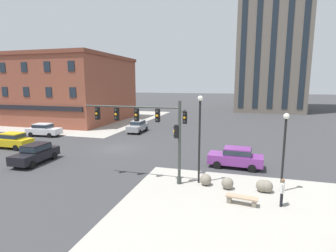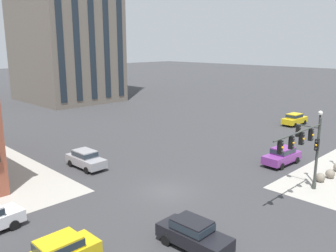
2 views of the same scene
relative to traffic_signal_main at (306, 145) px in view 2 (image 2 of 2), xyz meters
name	(u,v)px [view 2 (image 2 of 2)]	position (x,y,z in m)	size (l,w,h in m)	color
ground_plane	(167,191)	(-6.85, 7.82, -3.98)	(320.00, 320.00, 0.00)	#38383A
traffic_signal_main	(306,145)	(0.00, 0.00, 0.00)	(7.27, 2.09, 5.79)	#383D38
bollard_sphere_curb_a	(320,177)	(3.69, 0.09, -3.59)	(0.79, 0.79, 0.79)	gray
bollard_sphere_curb_b	(330,174)	(5.16, -0.16, -3.59)	(0.79, 0.79, 0.79)	gray
street_lamp_corner_near	(318,139)	(3.15, 0.38, -0.21)	(0.36, 0.36, 6.12)	black
car_main_northbound_near	(282,155)	(5.58, 4.57, -3.07)	(4.49, 2.07, 1.68)	#7A3389
car_main_northbound_far	(86,158)	(-8.35, 17.05, -3.07)	(1.95, 4.43, 1.68)	#99999E
car_main_southbound_far	(193,233)	(-11.40, 1.07, -3.07)	(2.02, 4.47, 1.68)	black
car_cross_eastbound	(295,119)	(22.74, 11.67, -3.07)	(4.48, 2.06, 1.68)	gold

